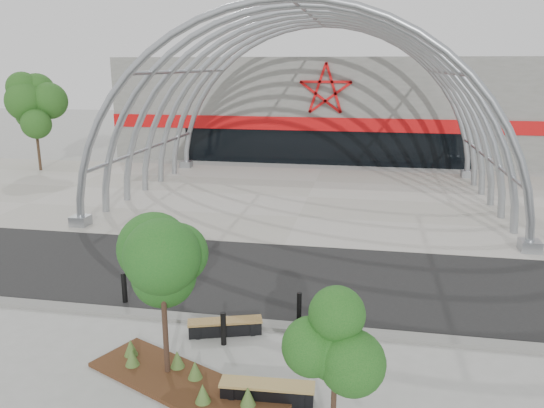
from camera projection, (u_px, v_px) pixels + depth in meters
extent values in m
plane|color=gray|center=(248.00, 321.00, 15.87)|extent=(140.00, 140.00, 0.00)
cube|color=black|center=(270.00, 276.00, 19.20)|extent=(140.00, 7.00, 0.02)
cube|color=#A6A195|center=(308.00, 197.00, 30.61)|extent=(60.00, 17.00, 0.04)
cube|color=slate|center=(246.00, 323.00, 15.62)|extent=(60.00, 0.50, 0.12)
cube|color=slate|center=(332.00, 105.00, 46.71)|extent=(34.00, 15.00, 8.00)
cube|color=black|center=(324.00, 148.00, 40.31)|extent=(22.00, 0.25, 2.60)
cube|color=red|center=(325.00, 124.00, 39.85)|extent=(34.00, 0.30, 1.00)
torus|color=#93979D|center=(288.00, 238.00, 23.48)|extent=(20.36, 0.36, 20.36)
torus|color=#93979D|center=(296.00, 222.00, 25.86)|extent=(20.36, 0.36, 20.36)
torus|color=#93979D|center=(302.00, 209.00, 28.24)|extent=(20.36, 0.36, 20.36)
torus|color=#93979D|center=(308.00, 198.00, 30.61)|extent=(20.36, 0.36, 20.36)
torus|color=#93979D|center=(313.00, 188.00, 32.99)|extent=(20.36, 0.36, 20.36)
torus|color=#93979D|center=(317.00, 180.00, 35.37)|extent=(20.36, 0.36, 20.36)
torus|color=#93979D|center=(320.00, 172.00, 37.75)|extent=(20.36, 0.36, 20.36)
cylinder|color=#93979D|center=(489.00, 159.00, 28.26)|extent=(0.20, 15.00, 0.20)
cylinder|color=#93979D|center=(445.00, 72.00, 27.57)|extent=(0.20, 15.00, 0.20)
cylinder|color=#93979D|center=(311.00, 15.00, 28.06)|extent=(0.20, 15.00, 0.20)
cylinder|color=#93979D|center=(186.00, 71.00, 30.05)|extent=(0.20, 15.00, 0.20)
cylinder|color=#93979D|center=(148.00, 148.00, 31.64)|extent=(0.20, 15.00, 0.20)
cube|color=#93979D|center=(81.00, 221.00, 25.17)|extent=(0.80, 0.80, 0.50)
cube|color=#93979D|center=(186.00, 164.00, 39.43)|extent=(0.80, 0.80, 0.50)
cube|color=#93979D|center=(530.00, 246.00, 21.67)|extent=(0.80, 0.80, 0.50)
cube|color=#93979D|center=(467.00, 174.00, 35.93)|extent=(0.80, 0.80, 0.50)
cube|color=#3E2012|center=(184.00, 384.00, 12.67)|extent=(5.36, 3.60, 0.10)
cone|color=#4E6F30|center=(132.00, 357.00, 13.33)|extent=(0.36, 0.36, 0.45)
cone|color=#4E6F30|center=(195.00, 370.00, 12.78)|extent=(0.36, 0.36, 0.45)
cone|color=#4E6F30|center=(203.00, 393.00, 11.87)|extent=(0.36, 0.36, 0.45)
cone|color=#4E6F30|center=(177.00, 359.00, 13.25)|extent=(0.36, 0.36, 0.45)
cone|color=#4E6F30|center=(248.00, 396.00, 11.77)|extent=(0.36, 0.36, 0.45)
cone|color=#4E6F30|center=(131.00, 347.00, 13.79)|extent=(0.36, 0.36, 0.45)
cylinder|color=black|center=(166.00, 336.00, 12.88)|extent=(0.13, 0.13, 2.13)
ellipsoid|color=#0F4815|center=(161.00, 261.00, 12.38)|extent=(1.83, 1.83, 2.33)
ellipsoid|color=#134814|center=(336.00, 341.00, 10.08)|extent=(1.38, 1.38, 1.82)
cube|color=black|center=(225.00, 329.00, 15.07)|extent=(2.08, 0.99, 0.35)
cube|color=black|center=(198.00, 329.00, 14.97)|extent=(0.25, 0.47, 0.41)
cube|color=black|center=(252.00, 326.00, 15.16)|extent=(0.25, 0.47, 0.41)
cube|color=brown|center=(225.00, 321.00, 15.01)|extent=(2.15, 1.08, 0.06)
cube|color=black|center=(267.00, 394.00, 12.08)|extent=(2.13, 0.52, 0.36)
cube|color=black|center=(233.00, 390.00, 12.17)|extent=(0.15, 0.47, 0.42)
cube|color=black|center=(302.00, 395.00, 11.97)|extent=(0.15, 0.47, 0.42)
cube|color=#A08D4B|center=(267.00, 384.00, 12.02)|extent=(2.19, 0.60, 0.06)
cylinder|color=black|center=(124.00, 288.00, 17.00)|extent=(0.16, 0.16, 1.02)
cylinder|color=black|center=(223.00, 329.00, 14.44)|extent=(0.15, 0.15, 0.95)
cylinder|color=black|center=(299.00, 307.00, 15.83)|extent=(0.14, 0.14, 0.89)
cylinder|color=black|center=(324.00, 330.00, 14.22)|extent=(0.17, 0.17, 1.08)
cylinder|color=black|center=(333.00, 352.00, 13.11)|extent=(0.18, 0.18, 1.14)
cylinder|color=#302216|center=(38.00, 148.00, 37.97)|extent=(0.20, 0.20, 3.30)
ellipsoid|color=#1A4314|center=(34.00, 106.00, 37.20)|extent=(3.00, 3.00, 3.60)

